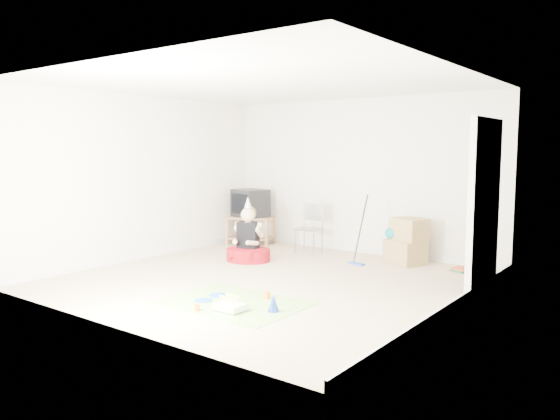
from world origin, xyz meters
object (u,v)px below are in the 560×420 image
Objects in this scene: cardboard_boxes at (406,242)px; birthday_cake at (231,308)px; folding_chair at (309,229)px; tv_stand at (250,228)px; seated_woman at (248,247)px; crt_tv at (250,203)px.

birthday_cake is at bearing -97.85° from cardboard_boxes.
cardboard_boxes is at bearing 82.15° from birthday_cake.
tv_stand is at bearing 175.63° from folding_chair.
tv_stand is 3.06m from cardboard_boxes.
seated_woman is at bearing -108.94° from folding_chair.
cardboard_boxes is at bearing 5.69° from folding_chair.
birthday_cake is (2.58, -3.41, -0.26)m from tv_stand.
crt_tv is 1.67m from seated_woman.
cardboard_boxes is 0.69× the size of seated_woman.
seated_woman reaches higher than cardboard_boxes.
crt_tv is at bearing 175.63° from folding_chair.
crt_tv reaches higher than folding_chair.
folding_chair is 1.20× the size of cardboard_boxes.
cardboard_boxes reaches higher than birthday_cake.
seated_woman reaches higher than birthday_cake.
seated_woman is at bearing -40.34° from crt_tv.
cardboard_boxes is at bearing 32.08° from seated_woman.
tv_stand is at bearing 128.62° from seated_woman.
tv_stand is 1.61× the size of crt_tv.
folding_chair is 0.84× the size of seated_woman.
tv_stand is at bearing 127.09° from birthday_cake.
crt_tv is 1.42m from folding_chair.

